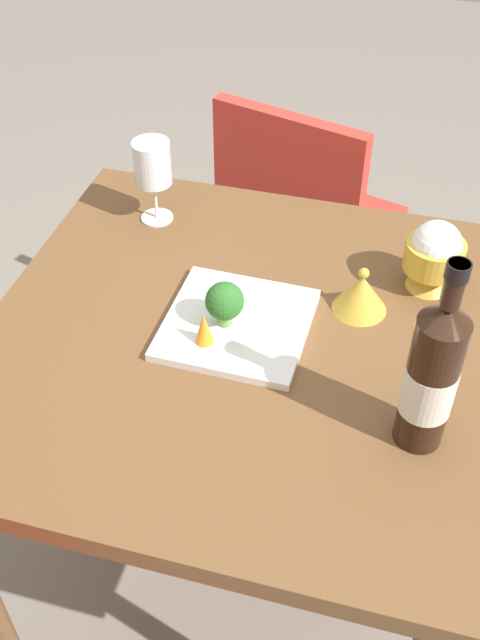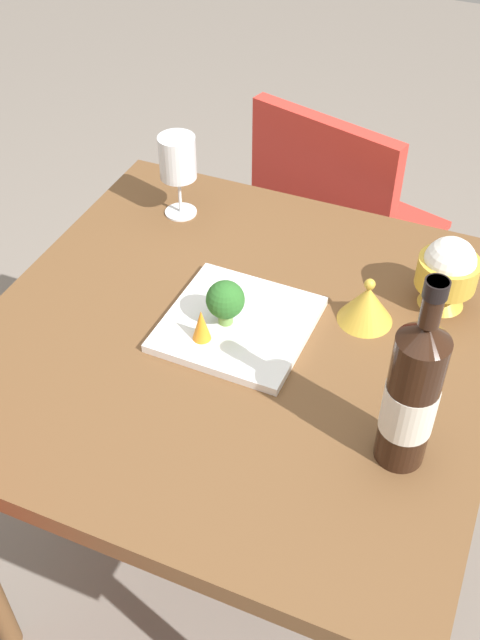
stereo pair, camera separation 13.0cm
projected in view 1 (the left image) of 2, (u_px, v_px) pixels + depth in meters
The scene contains 10 objects.
ground_plane at pixel (240, 555), 1.83m from camera, with size 8.00×8.00×0.00m, color gray.
dining_table at pixel (240, 367), 1.38m from camera, with size 0.90×0.90×0.75m.
chair_by_wall at pixel (299, 215), 1.98m from camera, with size 0.49×0.49×0.85m.
wine_bottle at pixel (431, 376), 1.06m from camera, with size 0.08×0.08×0.34m.
wine_glass at pixel (152, 165), 1.49m from camera, with size 0.08×0.08×0.18m.
rice_bowl at pixel (434, 255), 1.37m from camera, with size 0.11×0.11×0.14m.
rice_bowl_lid at pixel (361, 293), 1.34m from camera, with size 0.10×0.10×0.09m.
serving_plate at pixel (237, 324), 1.32m from camera, with size 0.26×0.26×0.02m.
broccoli_floret at pixel (224, 303), 1.28m from camera, with size 0.07×0.07×0.09m.
carrot_garnish_left at pixel (204, 328), 1.26m from camera, with size 0.03×0.03×0.06m.
Camera 1 is at (-0.92, -0.25, 1.66)m, focal length 41.94 mm.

